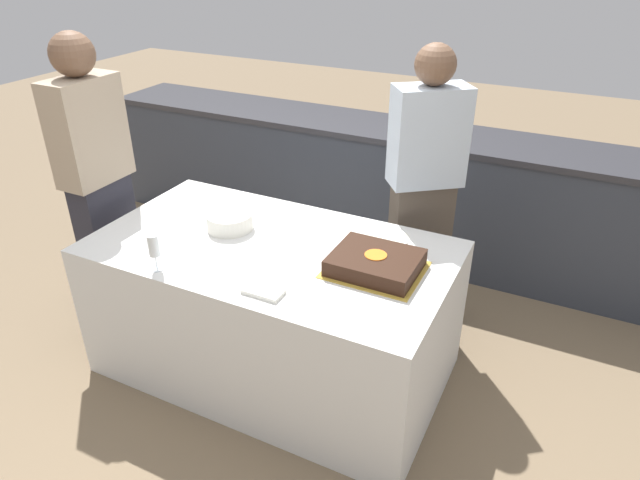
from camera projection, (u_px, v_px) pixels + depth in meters
The scene contains 10 objects.
ground_plane at pixel (276, 365), 3.16m from camera, with size 14.00×14.00×0.00m, color #7A664C.
back_counter at pixel (382, 187), 4.16m from camera, with size 4.40×0.58×0.92m.
dining_table at pixel (274, 309), 2.97m from camera, with size 1.77×0.99×0.76m.
cake at pixel (375, 263), 2.58m from camera, with size 0.43×0.36×0.08m.
plate_stack at pixel (230, 221), 2.93m from camera, with size 0.24×0.24×0.09m.
wine_glass at pixel (154, 247), 2.55m from camera, with size 0.06×0.06×0.18m.
side_plate_near_cake at pixel (388, 238), 2.86m from camera, with size 0.21×0.21×0.00m.
utensil_pile at pixel (263, 292), 2.42m from camera, with size 0.17×0.09×0.02m.
person_cutting_cake at pixel (423, 194), 3.09m from camera, with size 0.42×0.39×1.65m.
person_seated_left at pixel (98, 182), 3.16m from camera, with size 0.23×0.39×1.69m.
Camera 1 is at (1.30, -2.07, 2.13)m, focal length 32.00 mm.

